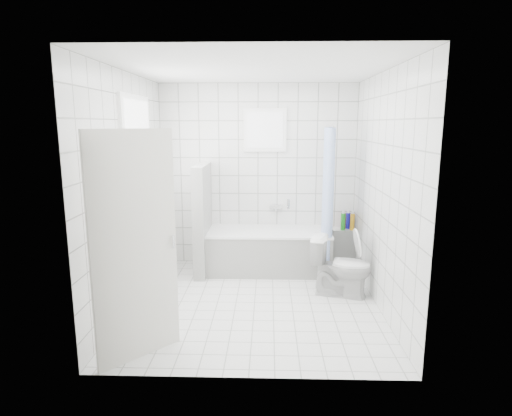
{
  "coord_description": "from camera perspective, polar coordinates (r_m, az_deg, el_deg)",
  "views": [
    {
      "loc": [
        0.16,
        -4.65,
        2.04
      ],
      "look_at": [
        0.01,
        0.35,
        1.05
      ],
      "focal_mm": 30.0,
      "sensor_mm": 36.0,
      "label": 1
    }
  ],
  "objects": [
    {
      "name": "ceiling",
      "position": [
        4.69,
        -0.21,
        18.06
      ],
      "size": [
        3.0,
        3.0,
        0.0
      ],
      "primitive_type": "plane",
      "rotation": [
        3.14,
        0.0,
        0.0
      ],
      "color": "white",
      "rests_on": "ground"
    },
    {
      "name": "sill_bottles",
      "position": [
        5.14,
        -14.77,
        -0.51
      ],
      "size": [
        0.2,
        0.58,
        0.31
      ],
      "color": "silver",
      "rests_on": "window_sill"
    },
    {
      "name": "bathtub",
      "position": [
        6.03,
        1.71,
        -5.67
      ],
      "size": [
        1.7,
        0.77,
        0.58
      ],
      "color": "white",
      "rests_on": "ground"
    },
    {
      "name": "wall_right",
      "position": [
        4.87,
        16.51,
        2.0
      ],
      "size": [
        0.02,
        3.0,
        2.6
      ],
      "primitive_type": "cube",
      "color": "white",
      "rests_on": "ground"
    },
    {
      "name": "toilet",
      "position": [
        5.27,
        11.28,
        -7.63
      ],
      "size": [
        0.78,
        0.57,
        0.72
      ],
      "primitive_type": "imported",
      "rotation": [
        0.0,
        0.0,
        1.31
      ],
      "color": "silver",
      "rests_on": "ground"
    },
    {
      "name": "window_back",
      "position": [
        6.11,
        1.22,
        10.34
      ],
      "size": [
        0.5,
        0.01,
        0.5
      ],
      "primitive_type": "cube",
      "color": "white",
      "rests_on": "wall_back"
    },
    {
      "name": "wall_left",
      "position": [
        4.96,
        -16.6,
        2.15
      ],
      "size": [
        0.02,
        3.0,
        2.6
      ],
      "primitive_type": "cube",
      "color": "white",
      "rests_on": "ground"
    },
    {
      "name": "window_sill",
      "position": [
        5.29,
        -14.41,
        -2.04
      ],
      "size": [
        0.18,
        1.02,
        0.08
      ],
      "primitive_type": "cube",
      "color": "white",
      "rests_on": "wall_left"
    },
    {
      "name": "ground",
      "position": [
        5.08,
        -0.18,
        -12.48
      ],
      "size": [
        3.0,
        3.0,
        0.0
      ],
      "primitive_type": "plane",
      "color": "white",
      "rests_on": "ground"
    },
    {
      "name": "door",
      "position": [
        3.79,
        -15.81,
        -5.16
      ],
      "size": [
        0.58,
        0.61,
        2.0
      ],
      "primitive_type": "cube",
      "rotation": [
        0.0,
        0.0,
        -0.75
      ],
      "color": "silver",
      "rests_on": "ground"
    },
    {
      "name": "shower_curtain",
      "position": [
        5.75,
        9.64,
        1.63
      ],
      "size": [
        0.14,
        0.48,
        1.78
      ],
      "primitive_type": null,
      "color": "#436BC7",
      "rests_on": "curtain_rod"
    },
    {
      "name": "wall_front",
      "position": [
        3.24,
        -1.08,
        -1.99
      ],
      "size": [
        2.8,
        0.02,
        2.6
      ],
      "primitive_type": "cube",
      "color": "white",
      "rests_on": "ground"
    },
    {
      "name": "partition_wall",
      "position": [
        5.94,
        -7.11,
        -1.45
      ],
      "size": [
        0.15,
        0.85,
        1.5
      ],
      "primitive_type": "cube",
      "color": "white",
      "rests_on": "ground"
    },
    {
      "name": "tub_faucet",
      "position": [
        6.23,
        2.66,
        0.16
      ],
      "size": [
        0.18,
        0.06,
        0.06
      ],
      "primitive_type": "cube",
      "color": "silver",
      "rests_on": "wall_back"
    },
    {
      "name": "curtain_rod",
      "position": [
        5.8,
        9.75,
        10.64
      ],
      "size": [
        0.02,
        0.8,
        0.02
      ],
      "primitive_type": "cylinder",
      "rotation": [
        1.57,
        0.0,
        0.0
      ],
      "color": "silver",
      "rests_on": "wall_back"
    },
    {
      "name": "tiled_ledge",
      "position": [
        6.38,
        11.82,
        -5.11
      ],
      "size": [
        0.4,
        0.24,
        0.55
      ],
      "primitive_type": "cube",
      "color": "white",
      "rests_on": "ground"
    },
    {
      "name": "wall_back",
      "position": [
        6.2,
        0.27,
        4.33
      ],
      "size": [
        2.8,
        0.02,
        2.6
      ],
      "primitive_type": "cube",
      "color": "white",
      "rests_on": "ground"
    },
    {
      "name": "window_left",
      "position": [
        5.19,
        -15.28,
        5.94
      ],
      "size": [
        0.01,
        0.9,
        1.4
      ],
      "primitive_type": "cube",
      "color": "white",
      "rests_on": "wall_left"
    },
    {
      "name": "ledge_bottles",
      "position": [
        6.25,
        12.01,
        -1.75
      ],
      "size": [
        0.2,
        0.17,
        0.24
      ],
      "color": "#178D1E",
      "rests_on": "tiled_ledge"
    }
  ]
}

